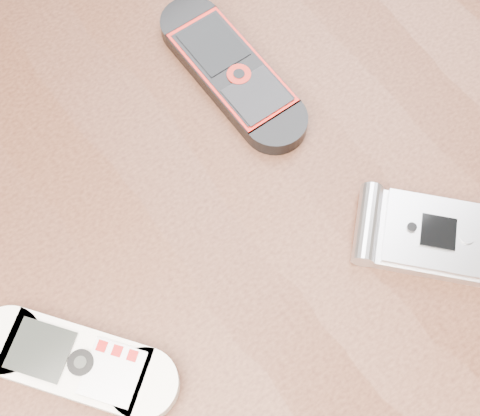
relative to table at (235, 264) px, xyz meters
name	(u,v)px	position (x,y,z in m)	size (l,w,h in m)	color
ground	(238,383)	(0.00, 0.00, -0.64)	(4.00, 4.00, 0.00)	#472B19
table	(235,264)	(0.00, 0.00, 0.00)	(1.20, 0.80, 0.75)	black
nokia_white	(76,362)	(-0.15, -0.02, 0.11)	(0.05, 0.14, 0.02)	white
nokia_black_red	(232,72)	(0.07, 0.10, 0.11)	(0.05, 0.16, 0.02)	black
motorola_razr	(440,237)	(0.11, -0.10, 0.11)	(0.06, 0.11, 0.02)	silver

